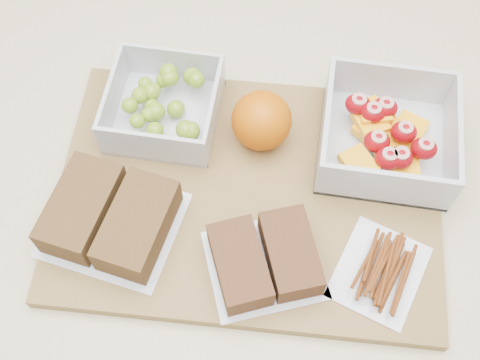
{
  "coord_description": "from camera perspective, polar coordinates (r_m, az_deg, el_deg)",
  "views": [
    {
      "loc": [
        0.07,
        -0.32,
        1.5
      ],
      "look_at": [
        0.02,
        -0.01,
        0.93
      ],
      "focal_mm": 45.0,
      "sensor_mm": 36.0,
      "label": 1
    }
  ],
  "objects": [
    {
      "name": "counter",
      "position": [
        1.1,
        -0.9,
        -11.21
      ],
      "size": [
        1.2,
        0.9,
        0.9
      ],
      "primitive_type": "cube",
      "color": "beige",
      "rests_on": "ground"
    },
    {
      "name": "pretzel_bag",
      "position": [
        0.63,
        13.23,
        -8.17
      ],
      "size": [
        0.11,
        0.12,
        0.02
      ],
      "color": "silver",
      "rests_on": "cutting_board"
    },
    {
      "name": "fruit_container",
      "position": [
        0.69,
        13.67,
        4.06
      ],
      "size": [
        0.14,
        0.14,
        0.06
      ],
      "color": "silver",
      "rests_on": "cutting_board"
    },
    {
      "name": "sandwich_bag_center",
      "position": [
        0.61,
        2.41,
        -7.54
      ],
      "size": [
        0.14,
        0.14,
        0.04
      ],
      "color": "silver",
      "rests_on": "cutting_board"
    },
    {
      "name": "grape_container",
      "position": [
        0.7,
        -7.11,
        7.07
      ],
      "size": [
        0.12,
        0.12,
        0.05
      ],
      "color": "silver",
      "rests_on": "cutting_board"
    },
    {
      "name": "ground",
      "position": [
        1.54,
        -0.66,
        -16.19
      ],
      "size": [
        4.0,
        4.0,
        0.0
      ],
      "primitive_type": "plane",
      "color": "gray",
      "rests_on": "ground"
    },
    {
      "name": "sandwich_bag_left",
      "position": [
        0.64,
        -12.23,
        -3.47
      ],
      "size": [
        0.15,
        0.14,
        0.04
      ],
      "color": "silver",
      "rests_on": "cutting_board"
    },
    {
      "name": "orange",
      "position": [
        0.67,
        2.07,
        5.66
      ],
      "size": [
        0.07,
        0.07,
        0.07
      ],
      "primitive_type": "sphere",
      "color": "#CC5D04",
      "rests_on": "cutting_board"
    },
    {
      "name": "cutting_board",
      "position": [
        0.67,
        0.81,
        -1.33
      ],
      "size": [
        0.43,
        0.32,
        0.02
      ],
      "primitive_type": "cube",
      "rotation": [
        0.0,
        0.0,
        0.05
      ],
      "color": "olive",
      "rests_on": "counter"
    }
  ]
}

